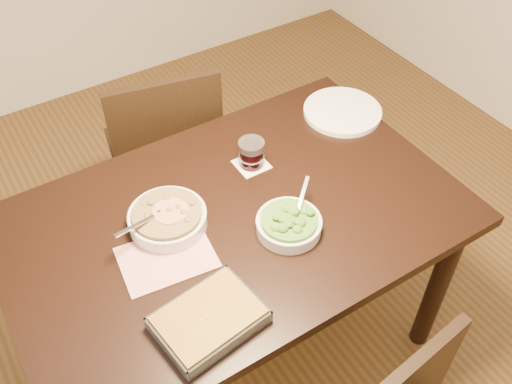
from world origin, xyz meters
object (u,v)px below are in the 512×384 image
Objects in this scene: baking_dish at (209,319)px; chair_far at (166,150)px; stew_bowl at (168,218)px; dinner_plate at (342,111)px; broccoli_bowl at (289,224)px; table at (235,235)px; wine_tumbler at (251,153)px.

chair_far is (0.31, 0.95, -0.27)m from baking_dish.
dinner_plate is (0.79, 0.15, -0.02)m from stew_bowl.
stew_bowl is at bearing 144.82° from broccoli_bowl.
stew_bowl is at bearing -168.91° from dinner_plate.
baking_dish reaches higher than dinner_plate.
table is 0.68m from chair_far.
dinner_plate is at bearing 7.69° from wine_tumbler.
table is 0.24m from stew_bowl.
stew_bowl is 0.90× the size of dinner_plate.
table is at bearing -20.49° from stew_bowl.
stew_bowl is (-0.19, 0.07, 0.13)m from table.
dinner_plate is (0.85, 0.52, -0.01)m from baking_dish.
wine_tumbler reaches higher than baking_dish.
chair_far reaches higher than broccoli_bowl.
chair_far reaches higher than baking_dish.
table is 4.86× the size of dinner_plate.
dinner_plate is (0.60, 0.23, 0.11)m from table.
wine_tumbler reaches higher than broccoli_bowl.
dinner_plate is at bearing 153.24° from chair_far.
wine_tumbler is 0.44m from dinner_plate.
stew_bowl is at bearing -164.88° from wine_tumbler.
broccoli_bowl is at bearing -52.30° from table.
dinner_plate is at bearing 11.09° from stew_bowl.
chair_far is at bearing 64.83° from baking_dish.
broccoli_bowl is (0.11, -0.14, 0.12)m from table.
broccoli_bowl is 0.61m from dinner_plate.
broccoli_bowl is 0.22× the size of chair_far.
chair_far is (0.24, 0.59, -0.27)m from stew_bowl.
wine_tumbler is at bearing -172.31° from dinner_plate.
broccoli_bowl reaches higher than baking_dish.
table is 14.56× the size of wine_tumbler.
dinner_plate is 0.74m from chair_far.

